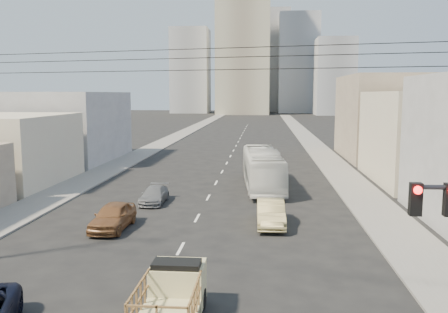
# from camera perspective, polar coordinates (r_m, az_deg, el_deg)

# --- Properties ---
(sidewalk_left) EXTENTS (3.50, 180.00, 0.12)m
(sidewalk_left) POSITION_cam_1_polar(r_m,az_deg,el_deg) (86.79, -5.77, 2.40)
(sidewalk_left) COLOR slate
(sidewalk_left) RESTS_ON ground
(sidewalk_right) EXTENTS (3.50, 180.00, 0.12)m
(sidewalk_right) POSITION_cam_1_polar(r_m,az_deg,el_deg) (85.65, 9.89, 2.26)
(sidewalk_right) COLOR slate
(sidewalk_right) RESTS_ON ground
(lane_dashes) EXTENTS (0.15, 104.00, 0.01)m
(lane_dashes) POSITION_cam_1_polar(r_m,az_deg,el_deg) (68.54, 1.31, 1.02)
(lane_dashes) COLOR silver
(lane_dashes) RESTS_ON ground
(flatbed_pickup) EXTENTS (1.95, 4.41, 1.90)m
(flatbed_pickup) POSITION_cam_1_polar(r_m,az_deg,el_deg) (16.82, -6.24, -16.01)
(flatbed_pickup) COLOR #C9BF87
(flatbed_pickup) RESTS_ON ground
(city_bus) EXTENTS (3.73, 11.87, 3.25)m
(city_bus) POSITION_cam_1_polar(r_m,az_deg,el_deg) (39.56, 4.67, -1.45)
(city_bus) COLOR silver
(city_bus) RESTS_ON ground
(sedan_brown) EXTENTS (1.91, 4.52, 1.53)m
(sedan_brown) POSITION_cam_1_polar(r_m,az_deg,el_deg) (28.39, -13.21, -7.01)
(sedan_brown) COLOR brown
(sedan_brown) RESTS_ON ground
(sedan_tan) EXTENTS (1.73, 4.65, 1.52)m
(sedan_tan) POSITION_cam_1_polar(r_m,az_deg,el_deg) (28.52, 5.64, -6.79)
(sedan_tan) COLOR tan
(sedan_tan) RESTS_ON ground
(sedan_grey) EXTENTS (1.67, 4.04, 1.17)m
(sedan_grey) POSITION_cam_1_polar(r_m,az_deg,el_deg) (34.52, -8.39, -4.60)
(sedan_grey) COLOR slate
(sedan_grey) RESTS_ON ground
(overhead_wires) EXTENTS (23.01, 5.02, 0.72)m
(overhead_wires) POSITION_cam_1_polar(r_m,az_deg,el_deg) (17.02, -9.50, 11.36)
(overhead_wires) COLOR black
(overhead_wires) RESTS_ON ground
(bldg_right_mid) EXTENTS (11.00, 14.00, 8.00)m
(bldg_right_mid) POSITION_cam_1_polar(r_m,az_deg,el_deg) (45.78, 24.40, 2.11)
(bldg_right_mid) COLOR beige
(bldg_right_mid) RESTS_ON ground
(bldg_right_far) EXTENTS (12.00, 16.00, 10.00)m
(bldg_right_far) POSITION_cam_1_polar(r_m,az_deg,el_deg) (61.12, 19.90, 4.48)
(bldg_right_far) COLOR gray
(bldg_right_far) RESTS_ON ground
(bldg_left_far) EXTENTS (12.00, 16.00, 8.00)m
(bldg_left_far) POSITION_cam_1_polar(r_m,az_deg,el_deg) (59.04, -18.85, 3.46)
(bldg_left_far) COLOR gray
(bldg_left_far) RESTS_ON ground
(high_rise_tower) EXTENTS (20.00, 20.00, 60.00)m
(high_rise_tower) POSITION_cam_1_polar(r_m,az_deg,el_deg) (186.47, 2.35, 14.39)
(high_rise_tower) COLOR gray
(high_rise_tower) RESTS_ON ground
(midrise_ne) EXTENTS (16.00, 16.00, 40.00)m
(midrise_ne) POSITION_cam_1_polar(r_m,az_deg,el_deg) (200.81, 8.93, 10.95)
(midrise_ne) COLOR gray
(midrise_ne) RESTS_ON ground
(midrise_nw) EXTENTS (15.00, 15.00, 34.00)m
(midrise_nw) POSITION_cam_1_polar(r_m,az_deg,el_deg) (197.50, -4.03, 10.21)
(midrise_nw) COLOR gray
(midrise_nw) RESTS_ON ground
(midrise_back) EXTENTS (18.00, 18.00, 44.00)m
(midrise_back) POSITION_cam_1_polar(r_m,az_deg,el_deg) (215.44, 5.40, 11.31)
(midrise_back) COLOR gray
(midrise_back) RESTS_ON ground
(midrise_east) EXTENTS (14.00, 14.00, 28.00)m
(midrise_east) POSITION_cam_1_polar(r_m,az_deg,el_deg) (181.92, 13.16, 9.32)
(midrise_east) COLOR gray
(midrise_east) RESTS_ON ground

